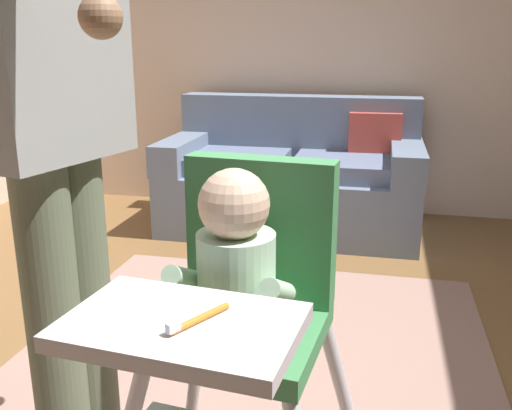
% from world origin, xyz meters
% --- Properties ---
extents(ground, '(6.26, 6.43, 0.10)m').
position_xyz_m(ground, '(0.00, 0.00, -0.05)').
color(ground, brown).
extents(wall_far, '(5.46, 0.06, 2.71)m').
position_xyz_m(wall_far, '(0.00, 2.45, 1.36)').
color(wall_far, beige).
rests_on(wall_far, ground).
extents(couch, '(1.67, 0.86, 0.86)m').
position_xyz_m(couch, '(-0.03, 1.93, 0.33)').
color(couch, slate).
rests_on(couch, ground).
extents(high_chair, '(0.66, 0.77, 0.97)m').
position_xyz_m(high_chair, '(0.24, -0.62, 0.68)').
color(high_chair, silver).
rests_on(high_chair, ground).
extents(adult_standing, '(0.51, 0.57, 1.74)m').
position_xyz_m(adult_standing, '(-0.25, -0.51, 0.99)').
color(adult_standing, '#616951').
rests_on(adult_standing, ground).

